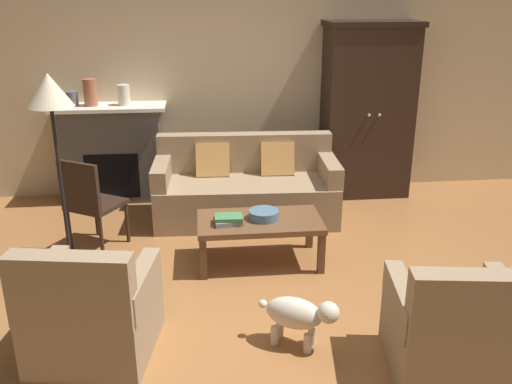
# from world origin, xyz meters

# --- Properties ---
(ground_plane) EXTENTS (9.60, 9.60, 0.00)m
(ground_plane) POSITION_xyz_m (0.00, 0.00, 0.00)
(ground_plane) COLOR #9E6638
(back_wall) EXTENTS (7.20, 0.10, 2.80)m
(back_wall) POSITION_xyz_m (0.00, 2.55, 1.40)
(back_wall) COLOR beige
(back_wall) RESTS_ON ground
(fireplace) EXTENTS (1.26, 0.48, 1.12)m
(fireplace) POSITION_xyz_m (-1.55, 2.30, 0.57)
(fireplace) COLOR #4C4947
(fireplace) RESTS_ON ground
(armoire) EXTENTS (1.06, 0.57, 2.01)m
(armoire) POSITION_xyz_m (1.40, 2.22, 1.01)
(armoire) COLOR black
(armoire) RESTS_ON ground
(couch) EXTENTS (1.95, 0.93, 0.86)m
(couch) POSITION_xyz_m (-0.07, 1.60, 0.32)
(couch) COLOR #937A5B
(couch) RESTS_ON ground
(coffee_table) EXTENTS (1.10, 0.60, 0.42)m
(coffee_table) POSITION_xyz_m (-0.05, 0.52, 0.37)
(coffee_table) COLOR brown
(coffee_table) RESTS_ON ground
(fruit_bowl) EXTENTS (0.27, 0.27, 0.08)m
(fruit_bowl) POSITION_xyz_m (-0.01, 0.53, 0.46)
(fruit_bowl) COLOR slate
(fruit_bowl) RESTS_ON coffee_table
(book_stack) EXTENTS (0.26, 0.20, 0.08)m
(book_stack) POSITION_xyz_m (-0.33, 0.45, 0.46)
(book_stack) COLOR gray
(book_stack) RESTS_ON coffee_table
(mantel_vase_slate) EXTENTS (0.13, 0.13, 0.16)m
(mantel_vase_slate) POSITION_xyz_m (-1.93, 2.28, 1.20)
(mantel_vase_slate) COLOR #565B66
(mantel_vase_slate) RESTS_ON fireplace
(mantel_vase_terracotta) EXTENTS (0.15, 0.15, 0.30)m
(mantel_vase_terracotta) POSITION_xyz_m (-1.73, 2.28, 1.27)
(mantel_vase_terracotta) COLOR #A86042
(mantel_vase_terracotta) RESTS_ON fireplace
(mantel_vase_cream) EXTENTS (0.14, 0.14, 0.23)m
(mantel_vase_cream) POSITION_xyz_m (-1.37, 2.28, 1.23)
(mantel_vase_cream) COLOR beige
(mantel_vase_cream) RESTS_ON fireplace
(armchair_near_left) EXTENTS (0.89, 0.89, 0.88)m
(armchair_near_left) POSITION_xyz_m (-1.31, -0.72, 0.32)
(armchair_near_left) COLOR #997F60
(armchair_near_left) RESTS_ON ground
(armchair_near_right) EXTENTS (0.87, 0.87, 0.88)m
(armchair_near_right) POSITION_xyz_m (0.99, -1.19, 0.32)
(armchair_near_right) COLOR #997F60
(armchair_near_right) RESTS_ON ground
(side_chair_wooden) EXTENTS (0.60, 0.60, 0.90)m
(side_chair_wooden) POSITION_xyz_m (-1.59, 0.94, 0.51)
(side_chair_wooden) COLOR black
(side_chair_wooden) RESTS_ON ground
(floor_lamp) EXTENTS (0.36, 0.36, 1.74)m
(floor_lamp) POSITION_xyz_m (-1.70, 0.45, 1.51)
(floor_lamp) COLOR black
(floor_lamp) RESTS_ON ground
(dog) EXTENTS (0.52, 0.37, 0.39)m
(dog) POSITION_xyz_m (0.08, -0.76, 0.25)
(dog) COLOR beige
(dog) RESTS_ON ground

